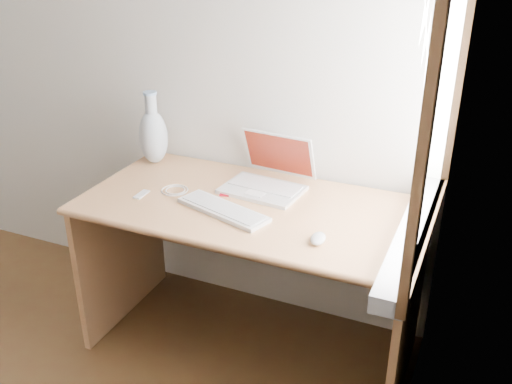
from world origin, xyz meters
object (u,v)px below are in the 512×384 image
at_px(desk, 258,239).
at_px(vase, 153,135).
at_px(laptop, 266,176).
at_px(external_keyboard, 223,209).

xyz_separation_m(desk, vase, (-0.60, 0.14, 0.35)).
height_order(desk, vase, vase).
bearing_deg(desk, laptop, 90.75).
bearing_deg(external_keyboard, laptop, 93.60).
relative_size(desk, vase, 4.00).
relative_size(desk, external_keyboard, 3.30).
bearing_deg(laptop, desk, -83.87).
bearing_deg(external_keyboard, desk, 87.45).
height_order(external_keyboard, vase, vase).
xyz_separation_m(desk, external_keyboard, (-0.07, -0.19, 0.22)).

